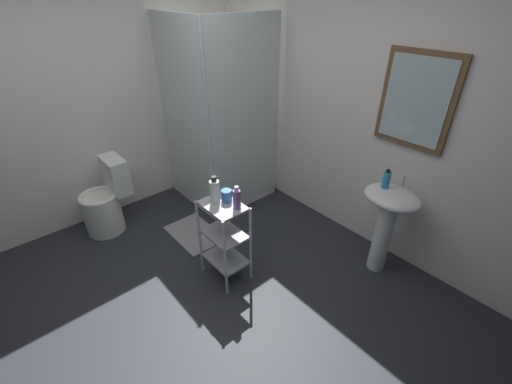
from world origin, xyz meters
name	(u,v)px	position (x,y,z in m)	size (l,w,h in m)	color
ground_plane	(193,311)	(0.00, 0.00, -0.01)	(4.20, 4.20, 0.02)	#25282D
wall_back	(355,107)	(0.01, 1.85, 1.25)	(4.20, 0.14, 2.50)	white
wall_left	(76,102)	(-1.85, 0.00, 1.25)	(0.10, 4.20, 2.50)	white
shower_stall	(220,162)	(-1.22, 1.18, 0.46)	(0.92, 0.92, 2.00)	white
pedestal_sink	(388,214)	(0.68, 1.52, 0.58)	(0.46, 0.37, 0.81)	white
sink_faucet	(403,180)	(0.68, 1.64, 0.86)	(0.03, 0.03, 0.10)	silver
toilet	(106,203)	(-1.48, -0.07, 0.31)	(0.37, 0.49, 0.76)	white
storage_cart	(224,235)	(-0.14, 0.44, 0.44)	(0.38, 0.28, 0.74)	silver
hand_soap_bottle	(386,180)	(0.60, 1.51, 0.88)	(0.06, 0.06, 0.16)	#389ED1
conditioner_bottle_purple	(237,199)	(-0.03, 0.50, 0.82)	(0.06, 0.06, 0.19)	#814DA3
lotion_bottle_white	(215,191)	(-0.21, 0.42, 0.84)	(0.08, 0.08, 0.23)	white
rinse_cup	(227,196)	(-0.16, 0.50, 0.79)	(0.08, 0.08, 0.10)	#3870B2
bath_mat	(194,234)	(-0.81, 0.52, 0.01)	(0.60, 0.40, 0.02)	gray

